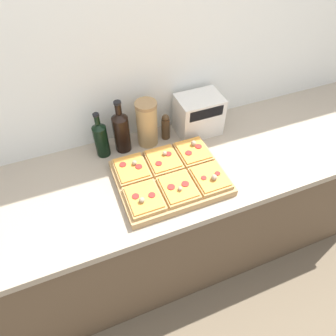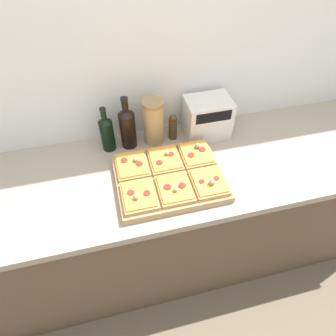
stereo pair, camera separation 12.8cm
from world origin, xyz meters
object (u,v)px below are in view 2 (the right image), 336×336
object	(u,v)px
olive_oil_bottle	(107,133)
grain_jar_tall	(154,122)
cutting_board	(170,178)
pepper_mill	(173,127)
wine_bottle	(128,127)
toaster_oven	(207,118)

from	to	relation	value
olive_oil_bottle	grain_jar_tall	world-z (taller)	olive_oil_bottle
cutting_board	pepper_mill	world-z (taller)	pepper_mill
wine_bottle	toaster_oven	size ratio (longest dim) A/B	1.13
pepper_mill	olive_oil_bottle	bearing A→B (deg)	180.00
cutting_board	pepper_mill	distance (m)	0.32
grain_jar_tall	pepper_mill	distance (m)	0.11
wine_bottle	grain_jar_tall	xyz separation A→B (m)	(0.14, -0.00, 0.01)
wine_bottle	grain_jar_tall	world-z (taller)	wine_bottle
olive_oil_bottle	pepper_mill	world-z (taller)	olive_oil_bottle
pepper_mill	toaster_oven	world-z (taller)	toaster_oven
olive_oil_bottle	wine_bottle	world-z (taller)	wine_bottle
olive_oil_bottle	toaster_oven	distance (m)	0.53
olive_oil_bottle	wine_bottle	distance (m)	0.11
pepper_mill	toaster_oven	distance (m)	0.19
wine_bottle	olive_oil_bottle	bearing A→B (deg)	-180.00
cutting_board	olive_oil_bottle	xyz separation A→B (m)	(-0.25, 0.30, 0.08)
olive_oil_bottle	grain_jar_tall	bearing A→B (deg)	0.00
pepper_mill	toaster_oven	xyz separation A→B (m)	(0.19, -0.01, 0.03)
pepper_mill	grain_jar_tall	bearing A→B (deg)	180.00
cutting_board	wine_bottle	xyz separation A→B (m)	(-0.14, 0.30, 0.10)
olive_oil_bottle	wine_bottle	xyz separation A→B (m)	(0.11, 0.00, 0.02)
grain_jar_tall	cutting_board	bearing A→B (deg)	-88.39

